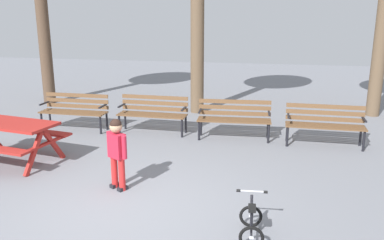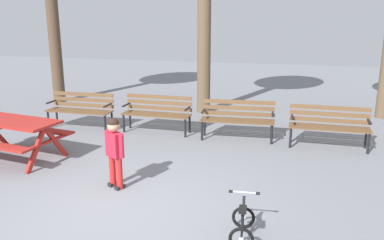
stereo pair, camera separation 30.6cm
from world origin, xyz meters
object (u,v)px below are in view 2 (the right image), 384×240
park_bench_far_left (81,107)px  park_bench_left (157,111)px  park_bench_far_right (329,123)px  picnic_table (13,129)px  park_bench_right (238,116)px  kids_bicycle (242,224)px  child_standing (115,147)px

park_bench_far_left → park_bench_left: size_ratio=1.00×
park_bench_far_left → park_bench_far_right: same height
park_bench_far_right → park_bench_far_left: bearing=179.8°
picnic_table → park_bench_left: size_ratio=1.24×
park_bench_far_left → park_bench_right: (3.79, 0.07, 0.00)m
park_bench_far_right → park_bench_left: bearing=177.4°
park_bench_far_left → kids_bicycle: bearing=-41.9°
park_bench_left → child_standing: bearing=-82.7°
kids_bicycle → child_standing: bearing=154.8°
picnic_table → park_bench_left: bearing=49.8°
child_standing → kids_bicycle: child_standing is taller
park_bench_far_right → picnic_table: bearing=-159.0°
picnic_table → park_bench_left: park_bench_left is taller
park_bench_far_left → park_bench_right: size_ratio=0.98×
park_bench_far_left → kids_bicycle: size_ratio=2.75×
park_bench_left → park_bench_far_right: (3.80, -0.17, 0.00)m
park_bench_left → child_standing: 3.17m
park_bench_far_right → child_standing: (-3.39, -2.97, 0.17)m
park_bench_far_left → park_bench_far_right: (5.70, -0.02, 0.00)m
child_standing → picnic_table: bearing=163.3°
park_bench_far_right → child_standing: child_standing is taller
child_standing → kids_bicycle: 2.43m
park_bench_right → park_bench_far_right: (1.91, -0.09, 0.00)m
picnic_table → kids_bicycle: picnic_table is taller
park_bench_far_left → park_bench_far_right: bearing=-0.2°
park_bench_far_left → park_bench_left: bearing=4.6°
park_bench_right → kids_bicycle: size_ratio=2.79×
park_bench_left → park_bench_right: (1.89, -0.08, 0.00)m
child_standing → kids_bicycle: size_ratio=1.97×
picnic_table → park_bench_right: bearing=30.7°
kids_bicycle → park_bench_far_right: bearing=72.7°
park_bench_left → child_standing: (0.40, -3.14, 0.17)m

